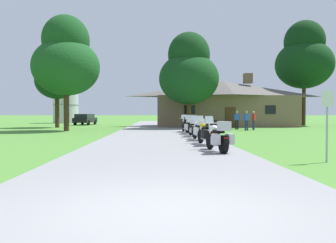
{
  "coord_description": "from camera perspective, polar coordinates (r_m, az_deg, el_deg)",
  "views": [
    {
      "loc": [
        -0.09,
        -4.85,
        1.46
      ],
      "look_at": [
        0.71,
        19.58,
        0.88
      ],
      "focal_mm": 36.08,
      "sensor_mm": 36.0,
      "label": 1
    }
  ],
  "objects": [
    {
      "name": "metal_silo_distant",
      "position": [
        54.03,
        -16.89,
        3.21
      ],
      "size": [
        3.86,
        3.86,
        6.49
      ],
      "color": "#B2B7BC",
      "rests_on": "ground"
    },
    {
      "name": "metal_signpost_roadside",
      "position": [
        11.06,
        25.29,
        0.68
      ],
      "size": [
        0.36,
        0.06,
        2.14
      ],
      "color": "#9EA0A5",
      "rests_on": "ground"
    },
    {
      "name": "tree_left_near",
      "position": [
        29.59,
        -16.85,
        10.04
      ],
      "size": [
        5.53,
        5.53,
        9.59
      ],
      "color": "#422D19",
      "rests_on": "ground"
    },
    {
      "name": "parked_black_suv_far_left",
      "position": [
        44.42,
        -13.82,
        0.45
      ],
      "size": [
        2.3,
        4.76,
        1.4
      ],
      "rotation": [
        0.0,
        0.0,
        -0.1
      ],
      "color": "black",
      "rests_on": "ground"
    },
    {
      "name": "bystander_blue_shirt_beside_signpost",
      "position": [
        31.33,
        11.56,
        0.41
      ],
      "size": [
        0.55,
        0.26,
        1.69
      ],
      "rotation": [
        0.0,
        0.0,
        3.03
      ],
      "color": "black",
      "rests_on": "ground"
    },
    {
      "name": "stone_lodge",
      "position": [
        38.62,
        9.45,
        3.05
      ],
      "size": [
        15.92,
        6.85,
        5.97
      ],
      "color": "brown",
      "rests_on": "ground"
    },
    {
      "name": "tree_left_far",
      "position": [
        36.96,
        -18.26,
        7.34
      ],
      "size": [
        4.42,
        4.42,
        8.26
      ],
      "color": "#422D19",
      "rests_on": "ground"
    },
    {
      "name": "motorcycle_white_fifth_in_row",
      "position": [
        23.19,
        3.6,
        -0.74
      ],
      "size": [
        0.73,
        2.08,
        1.3
      ],
      "rotation": [
        0.0,
        0.0,
        0.03
      ],
      "color": "black",
      "rests_on": "asphalt_driveway"
    },
    {
      "name": "motorcycle_white_third_in_row",
      "position": [
        17.82,
        5.28,
        -1.37
      ],
      "size": [
        0.86,
        2.08,
        1.3
      ],
      "rotation": [
        0.0,
        0.0,
        0.11
      ],
      "color": "black",
      "rests_on": "asphalt_driveway"
    },
    {
      "name": "bystander_blue_shirt_near_lodge",
      "position": [
        29.48,
        13.11,
        0.34
      ],
      "size": [
        0.54,
        0.28,
        1.69
      ],
      "rotation": [
        0.0,
        0.0,
        0.18
      ],
      "color": "navy",
      "rests_on": "ground"
    },
    {
      "name": "ground_plane",
      "position": [
        24.89,
        -1.67,
        -1.99
      ],
      "size": [
        500.0,
        500.0,
        0.0
      ],
      "primitive_type": "plane",
      "color": "#4C8433"
    },
    {
      "name": "motorcycle_white_nearest_to_camera",
      "position": [
        12.38,
        8.55,
        -2.58
      ],
      "size": [
        0.96,
        2.07,
        1.3
      ],
      "rotation": [
        0.0,
        0.0,
        0.18
      ],
      "color": "black",
      "rests_on": "asphalt_driveway"
    },
    {
      "name": "asphalt_driveway",
      "position": [
        22.9,
        -1.65,
        -2.21
      ],
      "size": [
        6.4,
        80.0,
        0.06
      ],
      "primitive_type": "cube",
      "color": "gray",
      "rests_on": "ground"
    },
    {
      "name": "motorcycle_white_farthest_in_row",
      "position": [
        25.52,
        3.0,
        -0.55
      ],
      "size": [
        0.83,
        2.08,
        1.3
      ],
      "rotation": [
        0.0,
        0.0,
        0.09
      ],
      "color": "black",
      "rests_on": "asphalt_driveway"
    },
    {
      "name": "motorcycle_yellow_second_in_row",
      "position": [
        15.11,
        6.64,
        -1.87
      ],
      "size": [
        0.96,
        2.07,
        1.3
      ],
      "rotation": [
        0.0,
        0.0,
        0.18
      ],
      "color": "black",
      "rests_on": "asphalt_driveway"
    },
    {
      "name": "bystander_red_shirt_by_tree",
      "position": [
        30.44,
        14.25,
        0.33
      ],
      "size": [
        0.38,
        0.48,
        1.67
      ],
      "rotation": [
        0.0,
        0.0,
        0.99
      ],
      "color": "navy",
      "rests_on": "ground"
    },
    {
      "name": "tree_by_lodge_front",
      "position": [
        32.72,
        3.55,
        8.4
      ],
      "size": [
        5.74,
        5.74,
        9.24
      ],
      "color": "#422D19",
      "rests_on": "ground"
    },
    {
      "name": "motorcycle_green_fourth_in_row",
      "position": [
        20.64,
        4.16,
        -0.97
      ],
      "size": [
        0.66,
        2.08,
        1.3
      ],
      "rotation": [
        0.0,
        0.0,
        0.04
      ],
      "color": "black",
      "rests_on": "asphalt_driveway"
    },
    {
      "name": "tree_right_of_lodge",
      "position": [
        44.3,
        22.02,
        9.95
      ],
      "size": [
        6.79,
        6.79,
        12.6
      ],
      "color": "#422D19",
      "rests_on": "ground"
    }
  ]
}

